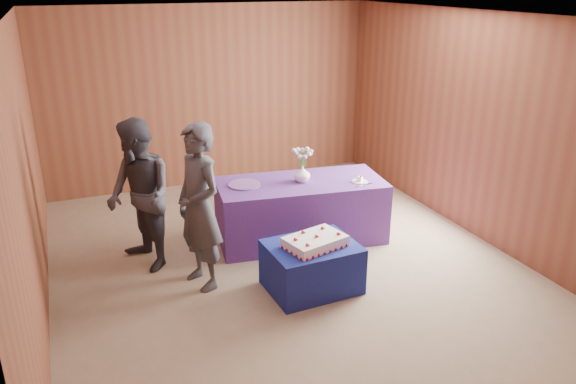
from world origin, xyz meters
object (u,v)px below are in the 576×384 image
serving_table (301,210)px  guest_left (199,207)px  guest_right (140,196)px  cake_table (312,267)px  vase (302,174)px  sheet_cake (315,242)px

serving_table → guest_left: size_ratio=1.15×
guest_right → cake_table: bearing=35.4°
vase → guest_right: 1.90m
serving_table → guest_right: bearing=-172.6°
cake_table → vase: size_ratio=4.52×
guest_left → guest_right: 0.81m
serving_table → sheet_cake: 1.25m
sheet_cake → cake_table: bearing=94.8°
sheet_cake → guest_right: bearing=127.5°
vase → serving_table: bearing=151.8°
guest_left → serving_table: bearing=96.9°
cake_table → vase: bearing=68.6°
cake_table → vase: vase is taller
cake_table → serving_table: bearing=69.4°
sheet_cake → guest_left: 1.22m
sheet_cake → vase: bearing=58.1°
cake_table → sheet_cake: (0.01, -0.04, 0.30)m
serving_table → vase: 0.47m
sheet_cake → vase: size_ratio=3.49×
cake_table → sheet_cake: size_ratio=1.29×
guest_left → guest_right: bearing=-159.4°
vase → guest_left: bearing=-156.3°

